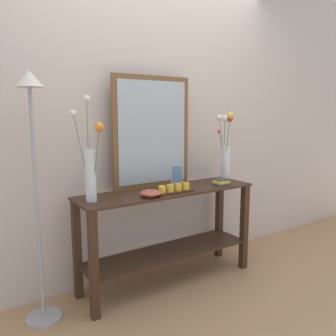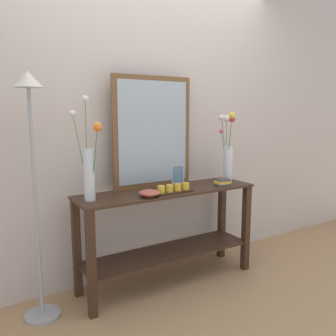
% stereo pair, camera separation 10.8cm
% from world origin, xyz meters
% --- Properties ---
extents(ground_plane, '(7.00, 6.00, 0.02)m').
position_xyz_m(ground_plane, '(0.00, 0.00, -0.01)').
color(ground_plane, '#A87F56').
extents(wall_back, '(6.40, 0.08, 2.70)m').
position_xyz_m(wall_back, '(0.00, 0.32, 1.35)').
color(wall_back, beige).
rests_on(wall_back, ground).
extents(console_table, '(1.49, 0.41, 0.78)m').
position_xyz_m(console_table, '(0.00, 0.00, 0.49)').
color(console_table, '#382316').
rests_on(console_table, ground).
extents(mirror_leaning, '(0.70, 0.03, 0.90)m').
position_xyz_m(mirror_leaning, '(-0.04, 0.17, 1.23)').
color(mirror_leaning, brown).
rests_on(mirror_leaning, console_table).
extents(tall_vase_left, '(0.16, 0.24, 0.72)m').
position_xyz_m(tall_vase_left, '(-0.64, -0.01, 1.04)').
color(tall_vase_left, silver).
rests_on(tall_vase_left, console_table).
extents(vase_right, '(0.11, 0.23, 0.61)m').
position_xyz_m(vase_right, '(0.65, 0.03, 1.05)').
color(vase_right, silver).
rests_on(vase_right, console_table).
extents(candle_tray, '(0.32, 0.09, 0.07)m').
position_xyz_m(candle_tray, '(-0.02, -0.11, 0.81)').
color(candle_tray, '#382316').
rests_on(candle_tray, console_table).
extents(picture_frame_small, '(0.13, 0.01, 0.17)m').
position_xyz_m(picture_frame_small, '(0.20, 0.16, 0.87)').
color(picture_frame_small, '#B7B2AD').
rests_on(picture_frame_small, console_table).
extents(decorative_bowl, '(0.16, 0.16, 0.05)m').
position_xyz_m(decorative_bowl, '(-0.24, -0.13, 0.81)').
color(decorative_bowl, '#B24C38').
rests_on(decorative_bowl, console_table).
extents(book_stack, '(0.13, 0.10, 0.06)m').
position_xyz_m(book_stack, '(0.47, -0.11, 0.81)').
color(book_stack, '#424247').
rests_on(book_stack, console_table).
extents(floor_lamp, '(0.24, 0.24, 1.65)m').
position_xyz_m(floor_lamp, '(-1.00, 0.02, 1.11)').
color(floor_lamp, '#9E9EA3').
rests_on(floor_lamp, ground).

